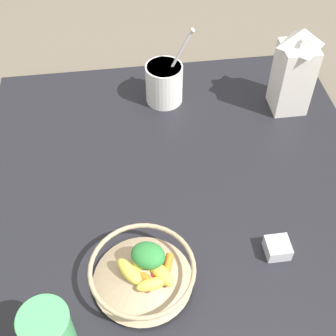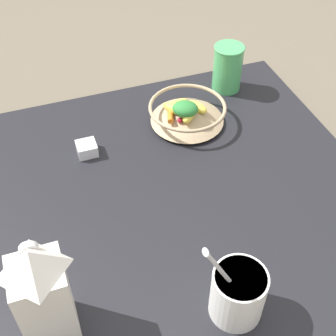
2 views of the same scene
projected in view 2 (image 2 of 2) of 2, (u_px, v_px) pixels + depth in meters
ground_plane at (179, 209)px, 1.17m from camera, size 6.00×6.00×0.00m
countertop at (179, 203)px, 1.15m from camera, size 0.97×0.97×0.04m
fruit_bowl at (187, 112)px, 1.31m from camera, size 0.22×0.22×0.09m
milk_carton at (43, 294)px, 0.81m from camera, size 0.09×0.09×0.25m
yogurt_tub at (239, 292)px, 0.88m from camera, size 0.14×0.10×0.23m
drinking_cup at (228, 67)px, 1.41m from camera, size 0.09×0.09×0.14m
spice_jar at (87, 149)px, 1.24m from camera, size 0.05×0.05×0.03m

